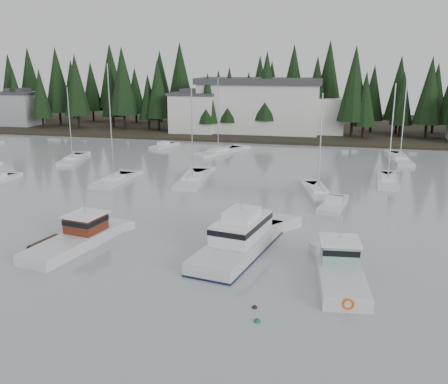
{
  "coord_description": "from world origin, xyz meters",
  "views": [
    {
      "loc": [
        11.36,
        -19.88,
        14.85
      ],
      "look_at": [
        0.75,
        25.58,
        2.5
      ],
      "focal_mm": 40.0,
      "sensor_mm": 36.0,
      "label": 1
    }
  ],
  "objects_px": {
    "sailboat_8": "(387,182)",
    "runabout_3": "(164,147)",
    "house_west": "(194,112)",
    "sailboat_5": "(400,160)",
    "house_far_west": "(19,108)",
    "sailboat_7": "(73,160)",
    "lobster_boat_brown": "(75,240)",
    "sailboat_0": "(318,194)",
    "sailboat_11": "(114,181)",
    "cabin_cruiser_center": "(240,242)",
    "lobster_boat_teal": "(340,272)",
    "sailboat_1": "(193,181)",
    "sailboat_3": "(218,153)",
    "runabout_1": "(333,206)",
    "harbor_inn": "(269,106)"
  },
  "relations": [
    {
      "from": "house_west",
      "to": "sailboat_1",
      "type": "distance_m",
      "value": 41.66
    },
    {
      "from": "house_west",
      "to": "runabout_1",
      "type": "distance_m",
      "value": 56.07
    },
    {
      "from": "sailboat_0",
      "to": "sailboat_8",
      "type": "height_order",
      "value": "sailboat_8"
    },
    {
      "from": "lobster_boat_teal",
      "to": "sailboat_11",
      "type": "relative_size",
      "value": 0.6
    },
    {
      "from": "house_west",
      "to": "sailboat_0",
      "type": "relative_size",
      "value": 0.8
    },
    {
      "from": "sailboat_3",
      "to": "lobster_boat_brown",
      "type": "bearing_deg",
      "value": -157.53
    },
    {
      "from": "house_west",
      "to": "sailboat_7",
      "type": "height_order",
      "value": "sailboat_7"
    },
    {
      "from": "sailboat_0",
      "to": "sailboat_11",
      "type": "xyz_separation_m",
      "value": [
        -25.31,
        0.23,
        0.03
      ]
    },
    {
      "from": "house_west",
      "to": "lobster_boat_brown",
      "type": "height_order",
      "value": "house_west"
    },
    {
      "from": "house_far_west",
      "to": "runabout_3",
      "type": "xyz_separation_m",
      "value": [
        41.24,
        -18.69,
        -4.27
      ]
    },
    {
      "from": "sailboat_1",
      "to": "sailboat_3",
      "type": "height_order",
      "value": "sailboat_3"
    },
    {
      "from": "cabin_cruiser_center",
      "to": "sailboat_11",
      "type": "height_order",
      "value": "sailboat_11"
    },
    {
      "from": "sailboat_3",
      "to": "runabout_3",
      "type": "distance_m",
      "value": 11.34
    },
    {
      "from": "lobster_boat_brown",
      "to": "sailboat_11",
      "type": "bearing_deg",
      "value": 26.96
    },
    {
      "from": "house_far_west",
      "to": "lobster_boat_brown",
      "type": "relative_size",
      "value": 0.87
    },
    {
      "from": "lobster_boat_teal",
      "to": "sailboat_8",
      "type": "xyz_separation_m",
      "value": [
        5.57,
        30.64,
        -0.5
      ]
    },
    {
      "from": "sailboat_7",
      "to": "sailboat_8",
      "type": "distance_m",
      "value": 45.79
    },
    {
      "from": "house_far_west",
      "to": "lobster_boat_brown",
      "type": "height_order",
      "value": "house_far_west"
    },
    {
      "from": "house_far_west",
      "to": "sailboat_11",
      "type": "relative_size",
      "value": 0.56
    },
    {
      "from": "sailboat_0",
      "to": "sailboat_1",
      "type": "xyz_separation_m",
      "value": [
        -15.83,
        3.12,
        -0.01
      ]
    },
    {
      "from": "sailboat_5",
      "to": "sailboat_11",
      "type": "relative_size",
      "value": 0.91
    },
    {
      "from": "lobster_boat_teal",
      "to": "runabout_1",
      "type": "relative_size",
      "value": 1.33
    },
    {
      "from": "sailboat_8",
      "to": "runabout_3",
      "type": "height_order",
      "value": "sailboat_8"
    },
    {
      "from": "sailboat_0",
      "to": "sailboat_11",
      "type": "height_order",
      "value": "sailboat_11"
    },
    {
      "from": "house_far_west",
      "to": "sailboat_7",
      "type": "height_order",
      "value": "sailboat_7"
    },
    {
      "from": "lobster_boat_brown",
      "to": "lobster_boat_teal",
      "type": "distance_m",
      "value": 21.41
    },
    {
      "from": "sailboat_11",
      "to": "sailboat_3",
      "type": "bearing_deg",
      "value": -18.86
    },
    {
      "from": "sailboat_3",
      "to": "sailboat_7",
      "type": "xyz_separation_m",
      "value": [
        -20.13,
        -11.15,
        0.01
      ]
    },
    {
      "from": "house_far_west",
      "to": "lobster_boat_brown",
      "type": "bearing_deg",
      "value": -52.55
    },
    {
      "from": "sailboat_1",
      "to": "sailboat_5",
      "type": "xyz_separation_m",
      "value": [
        27.07,
        20.17,
        0.02
      ]
    },
    {
      "from": "sailboat_0",
      "to": "sailboat_11",
      "type": "bearing_deg",
      "value": 75.33
    },
    {
      "from": "sailboat_5",
      "to": "sailboat_1",
      "type": "bearing_deg",
      "value": 122.6
    },
    {
      "from": "house_west",
      "to": "sailboat_5",
      "type": "relative_size",
      "value": 0.69
    },
    {
      "from": "house_west",
      "to": "lobster_boat_teal",
      "type": "bearing_deg",
      "value": -65.51
    },
    {
      "from": "lobster_boat_brown",
      "to": "lobster_boat_teal",
      "type": "xyz_separation_m",
      "value": [
        21.34,
        -1.71,
        0.05
      ]
    },
    {
      "from": "sailboat_0",
      "to": "sailboat_7",
      "type": "height_order",
      "value": "sailboat_0"
    },
    {
      "from": "sailboat_11",
      "to": "house_west",
      "type": "bearing_deg",
      "value": 3.49
    },
    {
      "from": "house_far_west",
      "to": "cabin_cruiser_center",
      "type": "height_order",
      "value": "house_far_west"
    },
    {
      "from": "sailboat_1",
      "to": "sailboat_7",
      "type": "xyz_separation_m",
      "value": [
        -21.61,
        8.39,
        0.01
      ]
    },
    {
      "from": "sailboat_0",
      "to": "runabout_3",
      "type": "relative_size",
      "value": 1.93
    },
    {
      "from": "cabin_cruiser_center",
      "to": "sailboat_11",
      "type": "relative_size",
      "value": 0.84
    },
    {
      "from": "sailboat_3",
      "to": "sailboat_0",
      "type": "bearing_deg",
      "value": -118.33
    },
    {
      "from": "house_west",
      "to": "runabout_1",
      "type": "relative_size",
      "value": 1.42
    },
    {
      "from": "house_far_west",
      "to": "sailboat_11",
      "type": "bearing_deg",
      "value": -45.42
    },
    {
      "from": "sailboat_0",
      "to": "runabout_1",
      "type": "height_order",
      "value": "sailboat_0"
    },
    {
      "from": "house_west",
      "to": "sailboat_7",
      "type": "bearing_deg",
      "value": -107.86
    },
    {
      "from": "sailboat_5",
      "to": "harbor_inn",
      "type": "bearing_deg",
      "value": 41.61
    },
    {
      "from": "sailboat_5",
      "to": "sailboat_8",
      "type": "relative_size",
      "value": 1.08
    },
    {
      "from": "sailboat_7",
      "to": "sailboat_11",
      "type": "distance_m",
      "value": 16.56
    },
    {
      "from": "lobster_boat_teal",
      "to": "sailboat_3",
      "type": "distance_m",
      "value": 49.72
    }
  ]
}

